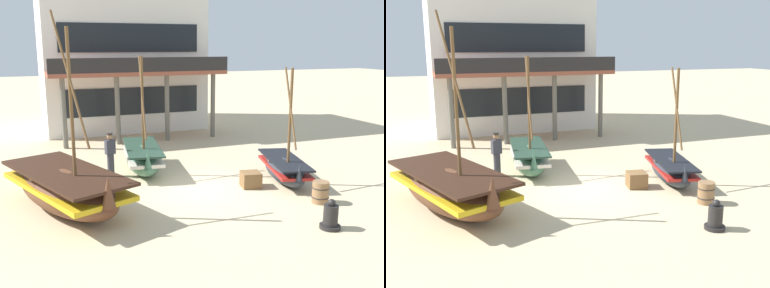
# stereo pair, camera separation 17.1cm
# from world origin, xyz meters

# --- Properties ---
(ground_plane) EXTENTS (120.00, 120.00, 0.00)m
(ground_plane) POSITION_xyz_m (0.00, 0.00, 0.00)
(ground_plane) COLOR #CCB78E
(fishing_boat_near_left) EXTENTS (2.00, 3.60, 4.14)m
(fishing_boat_near_left) POSITION_xyz_m (3.19, -0.17, 0.48)
(fishing_boat_near_left) COLOR #2D333D
(fishing_boat_near_left) RESTS_ON ground
(fishing_boat_centre_large) EXTENTS (3.64, 5.37, 5.88)m
(fishing_boat_centre_large) POSITION_xyz_m (-4.58, -0.35, 0.68)
(fishing_boat_centre_large) COLOR brown
(fishing_boat_centre_large) RESTS_ON ground
(fishing_boat_far_right) EXTENTS (1.83, 3.84, 4.50)m
(fishing_boat_far_right) POSITION_xyz_m (-1.35, 2.91, 0.58)
(fishing_boat_far_right) COLOR #427056
(fishing_boat_far_right) RESTS_ON ground
(fisherman_by_hull) EXTENTS (0.40, 0.30, 1.68)m
(fisherman_by_hull) POSITION_xyz_m (-2.66, 2.69, 0.83)
(fisherman_by_hull) COLOR #33333D
(fisherman_by_hull) RESTS_ON ground
(capstan_winch) EXTENTS (0.57, 0.57, 0.85)m
(capstan_winch) POSITION_xyz_m (1.97, -4.37, 0.33)
(capstan_winch) COLOR black
(capstan_winch) RESTS_ON ground
(wooden_barrel) EXTENTS (0.56, 0.56, 0.70)m
(wooden_barrel) POSITION_xyz_m (2.97, -2.60, 0.35)
(wooden_barrel) COLOR olive
(wooden_barrel) RESTS_ON ground
(cargo_crate) EXTENTS (0.77, 0.77, 0.54)m
(cargo_crate) POSITION_xyz_m (1.68, -0.39, 0.27)
(cargo_crate) COLOR brown
(cargo_crate) RESTS_ON ground
(harbor_building_main) EXTENTS (9.40, 9.38, 10.46)m
(harbor_building_main) POSITION_xyz_m (0.08, 13.54, 5.23)
(harbor_building_main) COLOR white
(harbor_building_main) RESTS_ON ground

